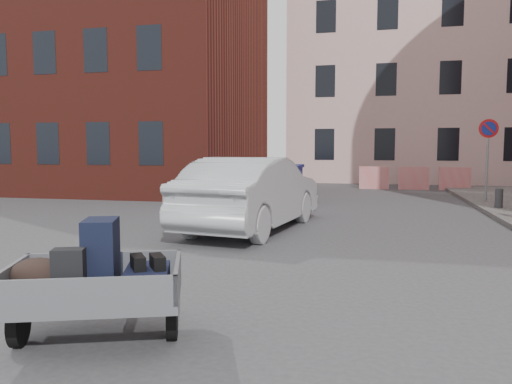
# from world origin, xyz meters

# --- Properties ---
(ground) EXTENTS (120.00, 120.00, 0.00)m
(ground) POSITION_xyz_m (0.00, 0.00, 0.00)
(ground) COLOR #38383A
(ground) RESTS_ON ground
(building_brick) EXTENTS (12.00, 10.00, 14.00)m
(building_brick) POSITION_xyz_m (-9.00, 13.00, 7.00)
(building_brick) COLOR #591E16
(building_brick) RESTS_ON ground
(building_pink) EXTENTS (16.00, 8.00, 14.00)m
(building_pink) POSITION_xyz_m (6.00, 22.00, 7.00)
(building_pink) COLOR #D1A9A1
(building_pink) RESTS_ON ground
(far_building) EXTENTS (6.00, 6.00, 8.00)m
(far_building) POSITION_xyz_m (-20.00, 22.00, 4.00)
(far_building) COLOR maroon
(far_building) RESTS_ON ground
(no_parking_sign) EXTENTS (0.60, 0.09, 2.65)m
(no_parking_sign) POSITION_xyz_m (6.00, 9.48, 2.01)
(no_parking_sign) COLOR gray
(no_parking_sign) RESTS_ON sidewalk
(barriers) EXTENTS (4.70, 0.18, 1.00)m
(barriers) POSITION_xyz_m (4.20, 15.00, 0.50)
(barriers) COLOR red
(barriers) RESTS_ON ground
(trailer) EXTENTS (1.88, 1.98, 1.20)m
(trailer) POSITION_xyz_m (-0.23, -3.64, 0.61)
(trailer) COLOR black
(trailer) RESTS_ON ground
(dumpster) EXTENTS (3.12, 1.63, 1.30)m
(dumpster) POSITION_xyz_m (-1.40, 8.17, 0.66)
(dumpster) COLOR navy
(dumpster) RESTS_ON ground
(silver_car) EXTENTS (2.49, 5.24, 1.66)m
(silver_car) POSITION_xyz_m (-0.27, 3.13, 0.83)
(silver_car) COLOR #A7A9AE
(silver_car) RESTS_ON ground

